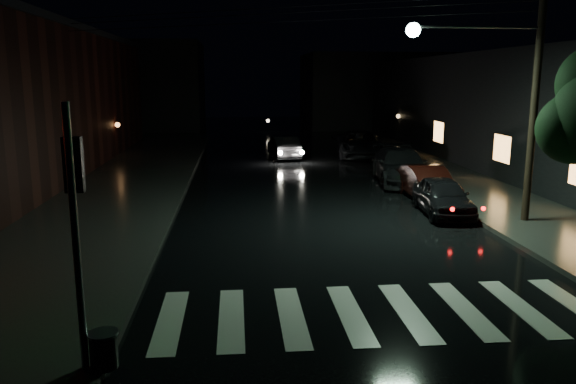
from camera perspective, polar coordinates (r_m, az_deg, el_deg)
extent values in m
plane|color=black|center=(11.02, -5.79, -13.73)|extent=(120.00, 120.00, 0.00)
cube|color=#282826|center=(24.95, -17.13, 0.31)|extent=(6.00, 44.00, 0.15)
cube|color=#282826|center=(26.32, 16.75, 0.90)|extent=(4.00, 44.00, 0.15)
cube|color=black|center=(32.70, 25.94, 7.38)|extent=(10.00, 40.00, 6.00)
cube|color=black|center=(55.91, -16.04, 10.33)|extent=(14.00, 10.00, 8.00)
cube|color=black|center=(56.70, 8.97, 10.13)|extent=(14.00, 10.00, 7.00)
cube|color=beige|center=(11.82, 9.26, -11.99)|extent=(9.00, 3.00, 0.01)
cylinder|color=slate|center=(9.15, -20.74, -4.69)|extent=(0.12, 0.12, 4.20)
cylinder|color=black|center=(9.73, -18.20, -15.09)|extent=(0.44, 0.44, 0.55)
cylinder|color=slate|center=(9.60, -18.31, -13.51)|extent=(0.48, 0.48, 0.04)
cube|color=black|center=(9.09, -20.96, 2.61)|extent=(0.28, 0.16, 0.85)
sphere|color=#0CFF33|center=(9.21, -20.70, 1.16)|extent=(0.20, 0.20, 0.20)
sphere|color=black|center=(15.87, 27.01, 5.77)|extent=(1.80, 1.80, 1.80)
cylinder|color=black|center=(19.38, 23.82, 8.94)|extent=(0.24, 0.24, 8.00)
cylinder|color=slate|center=(18.56, 18.73, 15.58)|extent=(4.00, 0.08, 0.08)
sphere|color=#BFFFD8|center=(17.85, 12.61, 15.76)|extent=(0.44, 0.44, 0.44)
imported|color=black|center=(20.28, 15.45, -0.42)|extent=(1.82, 3.91, 1.30)
imported|color=black|center=(22.65, 13.98, 0.88)|extent=(1.51, 4.01, 1.31)
imported|color=black|center=(26.06, 11.37, 2.63)|extent=(2.77, 5.60, 1.57)
imported|color=black|center=(34.25, 7.31, 4.84)|extent=(3.31, 5.95, 1.57)
imported|color=black|center=(33.45, -0.44, 4.58)|extent=(1.80, 4.19, 1.34)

